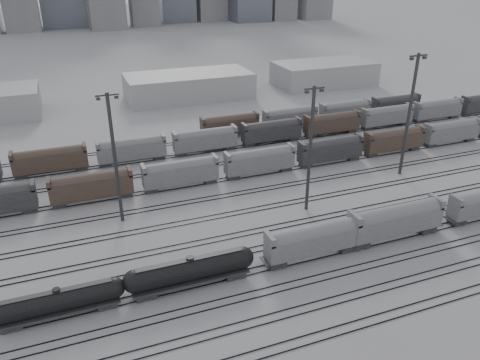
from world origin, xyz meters
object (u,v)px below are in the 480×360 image
object	(u,v)px
tank_car_b	(191,270)
light_mast_c	(310,147)
hopper_car_b	(396,219)
hopper_car_a	(313,239)
tank_car_a	(58,301)

from	to	relation	value
tank_car_b	light_mast_c	bearing A→B (deg)	28.59
tank_car_b	hopper_car_b	distance (m)	34.01
tank_car_b	hopper_car_a	world-z (taller)	hopper_car_a
tank_car_b	hopper_car_b	xyz separation A→B (m)	(34.00, 0.00, 0.99)
tank_car_a	hopper_car_a	bearing A→B (deg)	0.00
hopper_car_a	hopper_car_b	size ratio (longest dim) A/B	0.92
tank_car_a	hopper_car_b	world-z (taller)	hopper_car_b
hopper_car_a	light_mast_c	bearing A→B (deg)	65.04
hopper_car_a	light_mast_c	xyz separation A→B (m)	(6.49, 13.93, 8.73)
hopper_car_b	light_mast_c	distance (m)	18.35
tank_car_b	hopper_car_b	world-z (taller)	hopper_car_b
hopper_car_a	tank_car_a	bearing A→B (deg)	180.00
tank_car_b	hopper_car_a	bearing A→B (deg)	0.00
tank_car_b	hopper_car_b	bearing A→B (deg)	0.00
tank_car_b	tank_car_a	bearing A→B (deg)	180.00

